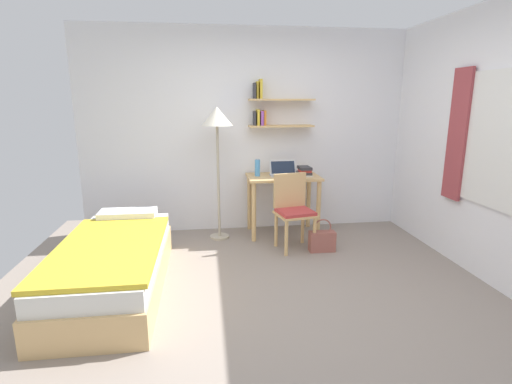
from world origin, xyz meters
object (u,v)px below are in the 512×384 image
at_px(bed, 114,265).
at_px(water_bottle, 257,168).
at_px(desk, 283,188).
at_px(handbag, 322,240).
at_px(desk_chair, 293,208).
at_px(standing_lamp, 217,124).
at_px(book_stack, 305,171).
at_px(laptop, 283,172).

xyz_separation_m(bed, water_bottle, (1.50, 1.35, 0.63)).
relative_size(desk, handbag, 2.35).
relative_size(desk, desk_chair, 1.04).
bearing_deg(standing_lamp, desk_chair, -28.07).
distance_m(bed, desk, 2.28).
height_order(desk, book_stack, book_stack).
bearing_deg(desk_chair, desk, 92.59).
bearing_deg(water_bottle, desk_chair, -56.65).
bearing_deg(book_stack, standing_lamp, -179.32).
height_order(desk_chair, water_bottle, water_bottle).
distance_m(bed, book_stack, 2.52).
distance_m(desk, laptop, 0.21).
height_order(desk_chair, laptop, laptop).
distance_m(laptop, water_bottle, 0.34).
bearing_deg(handbag, standing_lamp, 152.05).
height_order(desk_chair, book_stack, book_stack).
relative_size(bed, laptop, 5.66).
relative_size(desk, water_bottle, 4.36).
distance_m(bed, laptop, 2.35).
relative_size(bed, book_stack, 8.29).
xyz_separation_m(desk_chair, handbag, (0.31, -0.16, -0.35)).
bearing_deg(water_bottle, book_stack, -6.50).
bearing_deg(water_bottle, handbag, -46.46).
height_order(standing_lamp, book_stack, standing_lamp).
bearing_deg(laptop, book_stack, -15.37).
bearing_deg(desk, water_bottle, 175.46).
relative_size(bed, desk_chair, 2.23).
height_order(desk_chair, standing_lamp, standing_lamp).
relative_size(bed, desk, 2.15).
xyz_separation_m(desk_chair, water_bottle, (-0.35, 0.53, 0.39)).
bearing_deg(bed, book_stack, 31.48).
relative_size(water_bottle, handbag, 0.54).
distance_m(bed, handbag, 2.26).
height_order(bed, water_bottle, water_bottle).
bearing_deg(book_stack, desk_chair, -117.64).
bearing_deg(standing_lamp, desk, 3.78).
bearing_deg(laptop, bed, -143.58).
height_order(bed, laptop, laptop).
distance_m(standing_lamp, handbag, 1.84).
bearing_deg(book_stack, water_bottle, 173.50).
height_order(bed, desk_chair, desk_chair).
height_order(bed, handbag, bed).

